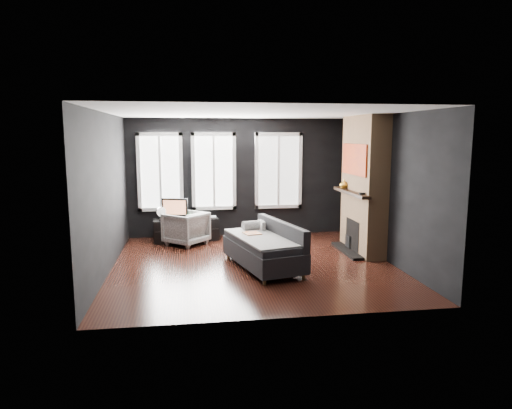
{
  "coord_description": "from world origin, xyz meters",
  "views": [
    {
      "loc": [
        -1.13,
        -7.94,
        2.32
      ],
      "look_at": [
        0.1,
        0.3,
        1.05
      ],
      "focal_mm": 32.0,
      "sensor_mm": 36.0,
      "label": 1
    }
  ],
  "objects": [
    {
      "name": "stripe_pillow",
      "position": [
        0.21,
        0.33,
        0.58
      ],
      "size": [
        0.11,
        0.3,
        0.3
      ],
      "primitive_type": "cube",
      "rotation": [
        0.0,
        0.0,
        0.13
      ],
      "color": "gray",
      "rests_on": "sofa"
    },
    {
      "name": "storage_box",
      "position": [
        -1.07,
        2.06,
        0.55
      ],
      "size": [
        0.22,
        0.15,
        0.11
      ],
      "primitive_type": "cube",
      "rotation": [
        0.0,
        0.0,
        -0.09
      ],
      "color": "#357D39",
      "rests_on": "media_console"
    },
    {
      "name": "wall_back",
      "position": [
        0.0,
        2.5,
        1.35
      ],
      "size": [
        5.0,
        0.02,
        2.7
      ],
      "primitive_type": "cube",
      "color": "black",
      "rests_on": "ground"
    },
    {
      "name": "sofa",
      "position": [
        0.14,
        -0.25,
        0.41
      ],
      "size": [
        1.38,
        2.06,
        0.81
      ],
      "primitive_type": null,
      "rotation": [
        0.0,
        0.0,
        0.25
      ],
      "color": "#262628",
      "rests_on": "floor"
    },
    {
      "name": "ceiling",
      "position": [
        0.0,
        0.0,
        2.7
      ],
      "size": [
        5.0,
        5.0,
        0.0
      ],
      "primitive_type": "plane",
      "color": "white",
      "rests_on": "ground"
    },
    {
      "name": "mantel_clock",
      "position": [
        2.05,
        0.05,
        1.25
      ],
      "size": [
        0.11,
        0.11,
        0.04
      ],
      "primitive_type": "cylinder",
      "rotation": [
        0.0,
        0.0,
        0.06
      ],
      "color": "black",
      "rests_on": "fireplace"
    },
    {
      "name": "floor",
      "position": [
        0.0,
        0.0,
        0.0
      ],
      "size": [
        5.0,
        5.0,
        0.0
      ],
      "primitive_type": "plane",
      "color": "black",
      "rests_on": "ground"
    },
    {
      "name": "wall_right",
      "position": [
        2.5,
        0.0,
        1.35
      ],
      "size": [
        0.02,
        5.0,
        2.7
      ],
      "primitive_type": "cube",
      "color": "black",
      "rests_on": "ground"
    },
    {
      "name": "wall_left",
      "position": [
        -2.5,
        0.0,
        1.35
      ],
      "size": [
        0.02,
        5.0,
        2.7
      ],
      "primitive_type": "cube",
      "color": "black",
      "rests_on": "ground"
    },
    {
      "name": "mantel_vase",
      "position": [
        2.05,
        1.05,
        1.32
      ],
      "size": [
        0.24,
        0.24,
        0.18
      ],
      "primitive_type": "imported",
      "rotation": [
        0.0,
        0.0,
        -0.41
      ],
      "color": "gold",
      "rests_on": "fireplace"
    },
    {
      "name": "monitor",
      "position": [
        -1.44,
        2.11,
        0.75
      ],
      "size": [
        0.6,
        0.26,
        0.52
      ],
      "primitive_type": null,
      "rotation": [
        0.0,
        0.0,
        -0.24
      ],
      "color": "black",
      "rests_on": "media_console"
    },
    {
      "name": "desk_fan",
      "position": [
        -1.73,
        2.02,
        0.64
      ],
      "size": [
        0.28,
        0.28,
        0.3
      ],
      "primitive_type": null,
      "rotation": [
        0.0,
        0.0,
        0.4
      ],
      "color": "gray",
      "rests_on": "media_console"
    },
    {
      "name": "mug",
      "position": [
        -0.82,
        2.06,
        0.55
      ],
      "size": [
        0.12,
        0.1,
        0.12
      ],
      "primitive_type": "imported",
      "rotation": [
        0.0,
        0.0,
        0.03
      ],
      "color": "orange",
      "rests_on": "media_console"
    },
    {
      "name": "book",
      "position": [
        -0.7,
        2.22,
        0.61
      ],
      "size": [
        0.18,
        0.03,
        0.24
      ],
      "primitive_type": "imported",
      "rotation": [
        0.0,
        0.0,
        -0.04
      ],
      "color": "#A69985",
      "rests_on": "media_console"
    },
    {
      "name": "media_console",
      "position": [
        -1.2,
        2.1,
        0.24
      ],
      "size": [
        1.46,
        0.59,
        0.49
      ],
      "primitive_type": null,
      "rotation": [
        0.0,
        0.0,
        0.11
      ],
      "color": "black",
      "rests_on": "floor"
    },
    {
      "name": "armchair",
      "position": [
        -1.2,
        1.72,
        0.39
      ],
      "size": [
        1.03,
        1.03,
        0.78
      ],
      "primitive_type": "imported",
      "rotation": [
        0.0,
        0.0,
        -2.31
      ],
      "color": "silver",
      "rests_on": "floor"
    },
    {
      "name": "fireplace",
      "position": [
        2.3,
        0.6,
        1.35
      ],
      "size": [
        0.7,
        1.62,
        2.7
      ],
      "primitive_type": null,
      "color": "#93724C",
      "rests_on": "floor"
    },
    {
      "name": "windows",
      "position": [
        -0.45,
        2.46,
        2.38
      ],
      "size": [
        4.0,
        0.16,
        1.76
      ],
      "primitive_type": null,
      "color": "white",
      "rests_on": "wall_back"
    }
  ]
}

